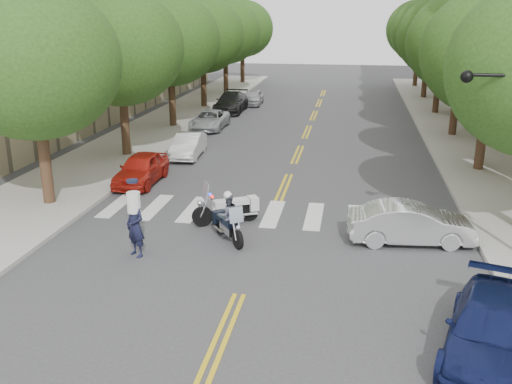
% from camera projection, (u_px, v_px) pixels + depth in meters
% --- Properties ---
extents(ground, '(140.00, 140.00, 0.00)m').
position_uv_depth(ground, '(239.00, 295.00, 15.40)').
color(ground, '#38383A').
rests_on(ground, ground).
extents(sidewalk_left, '(5.00, 60.00, 0.15)m').
position_uv_depth(sidewalk_left, '(163.00, 126.00, 37.56)').
color(sidewalk_left, '#9E9991').
rests_on(sidewalk_left, ground).
extents(sidewalk_right, '(5.00, 60.00, 0.15)m').
position_uv_depth(sidewalk_right, '(464.00, 136.00, 34.53)').
color(sidewalk_right, '#9E9991').
rests_on(sidewalk_right, ground).
extents(tree_l_0, '(6.40, 6.40, 8.45)m').
position_uv_depth(tree_l_0, '(33.00, 62.00, 20.76)').
color(tree_l_0, '#382316').
rests_on(tree_l_0, ground).
extents(tree_l_1, '(6.40, 6.40, 8.45)m').
position_uv_depth(tree_l_1, '(120.00, 48.00, 28.27)').
color(tree_l_1, '#382316').
rests_on(tree_l_1, ground).
extents(tree_l_2, '(6.40, 6.40, 8.45)m').
position_uv_depth(tree_l_2, '(170.00, 40.00, 35.78)').
color(tree_l_2, '#382316').
rests_on(tree_l_2, ground).
extents(tree_l_3, '(6.40, 6.40, 8.45)m').
position_uv_depth(tree_l_3, '(202.00, 35.00, 43.30)').
color(tree_l_3, '#382316').
rests_on(tree_l_3, ground).
extents(tree_l_4, '(6.40, 6.40, 8.45)m').
position_uv_depth(tree_l_4, '(225.00, 31.00, 50.81)').
color(tree_l_4, '#382316').
rests_on(tree_l_4, ground).
extents(tree_l_5, '(6.40, 6.40, 8.45)m').
position_uv_depth(tree_l_5, '(242.00, 29.00, 58.33)').
color(tree_l_5, '#382316').
rests_on(tree_l_5, ground).
extents(tree_r_1, '(6.40, 6.40, 8.45)m').
position_uv_depth(tree_r_1, '(492.00, 52.00, 25.46)').
color(tree_r_1, '#382316').
rests_on(tree_r_1, ground).
extents(tree_r_2, '(6.40, 6.40, 8.45)m').
position_uv_depth(tree_r_2, '(462.00, 43.00, 32.97)').
color(tree_r_2, '#382316').
rests_on(tree_r_2, ground).
extents(tree_r_3, '(6.40, 6.40, 8.45)m').
position_uv_depth(tree_r_3, '(442.00, 37.00, 40.49)').
color(tree_r_3, '#382316').
rests_on(tree_r_3, ground).
extents(tree_r_4, '(6.40, 6.40, 8.45)m').
position_uv_depth(tree_r_4, '(429.00, 33.00, 48.00)').
color(tree_r_4, '#382316').
rests_on(tree_r_4, ground).
extents(tree_r_5, '(6.40, 6.40, 8.45)m').
position_uv_depth(tree_r_5, '(419.00, 30.00, 55.52)').
color(tree_r_5, '#382316').
rests_on(tree_r_5, ground).
extents(motorcycle_police, '(1.42, 1.86, 1.72)m').
position_uv_depth(motorcycle_police, '(228.00, 218.00, 18.87)').
color(motorcycle_police, black).
rests_on(motorcycle_police, ground).
extents(motorcycle_parked, '(2.28, 1.46, 1.60)m').
position_uv_depth(motorcycle_parked, '(232.00, 208.00, 20.47)').
color(motorcycle_parked, black).
rests_on(motorcycle_parked, ground).
extents(officer_standing, '(0.87, 0.80, 2.00)m').
position_uv_depth(officer_standing, '(135.00, 226.00, 17.56)').
color(officer_standing, black).
rests_on(officer_standing, ground).
extents(convertible, '(4.18, 1.81, 1.34)m').
position_uv_depth(convertible, '(411.00, 224.00, 18.65)').
color(convertible, silver).
rests_on(convertible, ground).
extents(sedan_blue, '(3.06, 4.86, 1.31)m').
position_uv_depth(sedan_blue, '(491.00, 330.00, 12.46)').
color(sedan_blue, '#101846').
rests_on(sedan_blue, ground).
extents(parked_car_a, '(1.61, 3.97, 1.35)m').
position_uv_depth(parked_car_a, '(141.00, 169.00, 25.13)').
color(parked_car_a, '#B21D13').
rests_on(parked_car_a, ground).
extents(parked_car_b, '(1.52, 3.77, 1.22)m').
position_uv_depth(parked_car_b, '(188.00, 145.00, 29.73)').
color(parked_car_b, silver).
rests_on(parked_car_b, ground).
extents(parked_car_c, '(1.98, 4.28, 1.19)m').
position_uv_depth(parked_car_c, '(210.00, 120.00, 36.76)').
color(parked_car_c, '#ABAEB3').
rests_on(parked_car_c, ground).
extents(parked_car_d, '(2.10, 5.06, 1.46)m').
position_uv_depth(parked_car_d, '(231.00, 102.00, 42.96)').
color(parked_car_d, black).
rests_on(parked_car_d, ground).
extents(parked_car_e, '(1.54, 3.63, 1.22)m').
position_uv_depth(parked_car_e, '(253.00, 97.00, 46.26)').
color(parked_car_e, '#A7A6AC').
rests_on(parked_car_e, ground).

